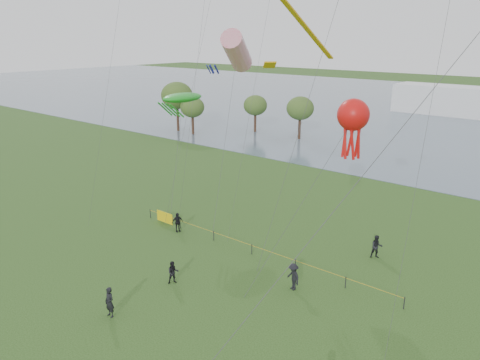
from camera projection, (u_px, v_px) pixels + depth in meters
The scene contains 11 objects.
pavilion_left at pixel (449, 100), 99.56m from camera, with size 22.00×8.00×6.00m, color silver.
trees at pixel (220, 102), 79.21m from camera, with size 25.16×12.85×8.59m.
fence at pixel (195, 228), 39.91m from camera, with size 24.07×0.07×1.05m.
spectator_a at pixel (173, 272), 31.93m from camera, with size 0.78×0.61×1.61m, color black.
spectator_b at pixel (293, 277), 31.11m from camera, with size 1.21×0.70×1.88m, color black.
spectator_c at pixel (177, 222), 40.32m from camera, with size 1.01×0.42×1.73m, color black.
spectator_f at pixel (109, 302), 28.09m from camera, with size 0.70×0.46×1.92m, color black.
spectator_g at pixel (377, 247), 35.54m from camera, with size 0.89×0.69×1.83m, color black.
kite_windsock at pixel (237, 51), 41.57m from camera, with size 4.64×8.58×16.90m.
kite_creature at pixel (182, 98), 45.37m from camera, with size 4.44×7.50×10.95m.
kite_octopus at pixel (353, 116), 30.45m from camera, with size 4.30×8.38×12.41m.
Camera 1 is at (16.97, -10.71, 16.34)m, focal length 35.00 mm.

